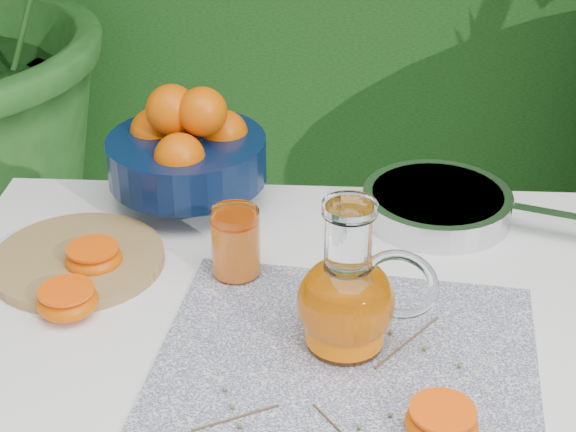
# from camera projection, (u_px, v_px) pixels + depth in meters

# --- Properties ---
(white_table) EXTENTS (1.00, 0.70, 0.75)m
(white_table) POSITION_uv_depth(u_px,v_px,m) (287.00, 351.00, 1.26)
(white_table) COLOR white
(white_table) RESTS_ON ground
(placemat) EXTENTS (0.51, 0.42, 0.00)m
(placemat) POSITION_uv_depth(u_px,v_px,m) (348.00, 354.00, 1.12)
(placemat) COLOR #0B1442
(placemat) RESTS_ON white_table
(cutting_board) EXTENTS (0.30, 0.30, 0.02)m
(cutting_board) POSITION_uv_depth(u_px,v_px,m) (78.00, 260.00, 1.30)
(cutting_board) COLOR olive
(cutting_board) RESTS_ON white_table
(fruit_bowl) EXTENTS (0.26, 0.26, 0.20)m
(fruit_bowl) POSITION_uv_depth(u_px,v_px,m) (187.00, 149.00, 1.43)
(fruit_bowl) COLOR black
(fruit_bowl) RESTS_ON white_table
(juice_pitcher) EXTENTS (0.19, 0.15, 0.21)m
(juice_pitcher) POSITION_uv_depth(u_px,v_px,m) (348.00, 298.00, 1.10)
(juice_pitcher) COLOR white
(juice_pitcher) RESTS_ON white_table
(juice_tumbler) EXTENTS (0.07, 0.07, 0.10)m
(juice_tumbler) POSITION_uv_depth(u_px,v_px,m) (236.00, 244.00, 1.25)
(juice_tumbler) COLOR white
(juice_tumbler) RESTS_ON white_table
(saute_pan) EXTENTS (0.44, 0.30, 0.04)m
(saute_pan) POSITION_uv_depth(u_px,v_px,m) (439.00, 204.00, 1.41)
(saute_pan) COLOR silver
(saute_pan) RESTS_ON white_table
(orange_halves) EXTENTS (0.59, 0.42, 0.04)m
(orange_halves) POSITION_uv_depth(u_px,v_px,m) (184.00, 320.00, 1.15)
(orange_halves) COLOR #D15702
(orange_halves) RESTS_ON white_table
(thyme_sprigs) EXTENTS (0.32, 0.28, 0.01)m
(thyme_sprigs) POSITION_uv_depth(u_px,v_px,m) (336.00, 393.00, 1.05)
(thyme_sprigs) COLOR #4E3C23
(thyme_sprigs) RESTS_ON white_table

